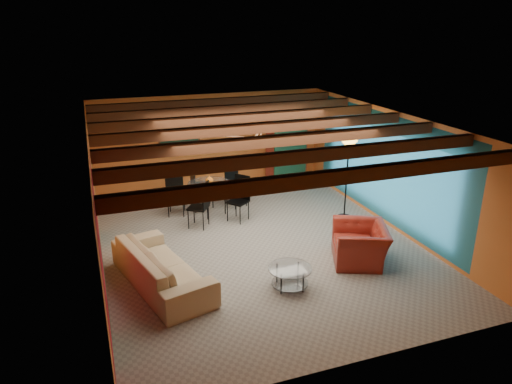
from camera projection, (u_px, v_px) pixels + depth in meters
name	position (u px, v px, depth m)	size (l,w,h in m)	color
room	(257.00, 137.00, 9.59)	(6.52, 8.01, 2.71)	gray
sofa	(162.00, 266.00, 8.62)	(2.57, 1.00, 0.75)	tan
armchair	(360.00, 244.00, 9.48)	(1.17, 1.02, 0.76)	maroon
coffee_table	(290.00, 277.00, 8.59)	(0.80, 0.80, 0.41)	silver
dining_table	(210.00, 192.00, 11.77)	(2.16, 2.16, 1.12)	silver
armoire	(287.00, 150.00, 13.93)	(1.12, 0.55, 1.97)	maroon
floor_lamp	(347.00, 180.00, 11.41)	(0.40, 0.40, 1.95)	black
ceiling_fan	(259.00, 139.00, 9.49)	(1.50, 1.50, 0.44)	#472614
painting	(179.00, 134.00, 12.96)	(1.05, 0.03, 0.65)	black
potted_plant	(288.00, 109.00, 13.51)	(0.43, 0.38, 0.48)	#26661E
vase	(209.00, 167.00, 11.54)	(0.19, 0.19, 0.20)	orange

